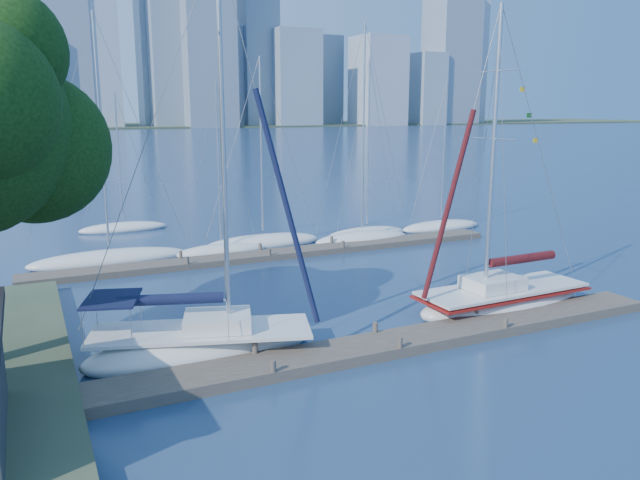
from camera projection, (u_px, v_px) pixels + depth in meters
name	position (u px, v px, depth m)	size (l,w,h in m)	color
ground	(387.00, 350.00, 23.85)	(700.00, 700.00, 0.00)	#162949
near_dock	(387.00, 345.00, 23.81)	(26.00, 2.00, 0.40)	#433A31
far_dock	(280.00, 254.00, 38.79)	(30.00, 1.80, 0.36)	#433A31
far_shore	(47.00, 127.00, 306.67)	(800.00, 100.00, 1.50)	#38472D
sailboat_navy	(201.00, 325.00, 23.04)	(9.14, 5.32, 15.01)	silver
sailboat_maroon	(502.00, 287.00, 28.43)	(8.87, 3.10, 13.89)	silver
bg_boat_0	(110.00, 259.00, 37.11)	(9.37, 2.89, 14.72)	silver
bg_boat_1	(221.00, 250.00, 39.46)	(6.12, 4.21, 10.97)	silver
bg_boat_2	(263.00, 242.00, 41.72)	(8.26, 3.29, 12.66)	silver
bg_boat_3	(362.00, 238.00, 42.93)	(7.02, 2.33, 14.91)	silver
bg_boat_4	(367.00, 233.00, 44.93)	(6.43, 3.80, 12.71)	silver
bg_boat_5	(441.00, 226.00, 47.50)	(7.12, 3.53, 11.26)	silver
bg_boat_6	(123.00, 228.00, 46.99)	(6.65, 4.38, 10.50)	silver
skyline	(104.00, 49.00, 283.78)	(502.51, 51.31, 106.98)	gray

